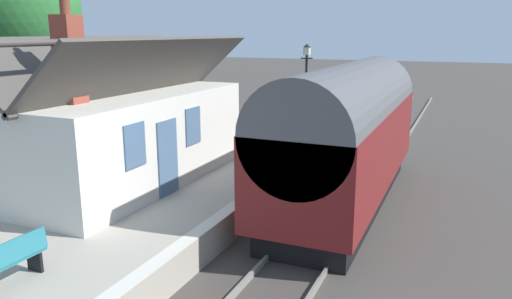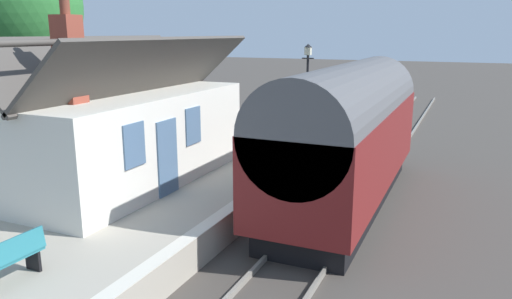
{
  "view_description": "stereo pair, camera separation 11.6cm",
  "coord_description": "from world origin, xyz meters",
  "px_view_note": "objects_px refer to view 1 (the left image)",
  "views": [
    {
      "loc": [
        -15.3,
        -4.1,
        5.21
      ],
      "look_at": [
        -2.31,
        1.5,
        1.8
      ],
      "focal_mm": 34.2,
      "sensor_mm": 36.0,
      "label": 1
    },
    {
      "loc": [
        -15.25,
        -4.21,
        5.21
      ],
      "look_at": [
        -2.31,
        1.5,
        1.8
      ],
      "focal_mm": 34.2,
      "sensor_mm": 36.0,
      "label": 2
    }
  ],
  "objects_px": {
    "bench_platform_end": "(300,114)",
    "bench_near_building": "(10,260)",
    "train": "(347,134)",
    "planter_by_door": "(323,125)",
    "tree_mid_background": "(24,5)",
    "bench_by_lamp": "(258,136)",
    "lamp_post_platform": "(306,74)",
    "bench_mid_platform": "(323,107)",
    "planter_edge_near": "(259,111)",
    "planter_bench_left": "(301,105)",
    "station_building": "(131,133)"
  },
  "relations": [
    {
      "from": "bench_by_lamp",
      "to": "bench_near_building",
      "type": "bearing_deg",
      "value": -179.28
    },
    {
      "from": "bench_platform_end",
      "to": "bench_near_building",
      "type": "bearing_deg",
      "value": -179.14
    },
    {
      "from": "bench_by_lamp",
      "to": "lamp_post_platform",
      "type": "xyz_separation_m",
      "value": [
        2.24,
        -1.21,
        2.26
      ]
    },
    {
      "from": "planter_by_door",
      "to": "planter_edge_near",
      "type": "height_order",
      "value": "planter_edge_near"
    },
    {
      "from": "planter_edge_near",
      "to": "lamp_post_platform",
      "type": "height_order",
      "value": "lamp_post_platform"
    },
    {
      "from": "station_building",
      "to": "bench_by_lamp",
      "type": "distance_m",
      "value": 5.85
    },
    {
      "from": "bench_platform_end",
      "to": "bench_mid_platform",
      "type": "bearing_deg",
      "value": -7.31
    },
    {
      "from": "train",
      "to": "planter_by_door",
      "type": "height_order",
      "value": "train"
    },
    {
      "from": "bench_mid_platform",
      "to": "tree_mid_background",
      "type": "distance_m",
      "value": 15.66
    },
    {
      "from": "planter_by_door",
      "to": "tree_mid_background",
      "type": "distance_m",
      "value": 15.12
    },
    {
      "from": "planter_bench_left",
      "to": "planter_edge_near",
      "type": "bearing_deg",
      "value": 160.81
    },
    {
      "from": "train",
      "to": "bench_near_building",
      "type": "height_order",
      "value": "train"
    },
    {
      "from": "station_building",
      "to": "bench_by_lamp",
      "type": "xyz_separation_m",
      "value": [
        5.48,
        -1.78,
        -1.0
      ]
    },
    {
      "from": "bench_near_building",
      "to": "planter_edge_near",
      "type": "relative_size",
      "value": 1.63
    },
    {
      "from": "bench_mid_platform",
      "to": "bench_platform_end",
      "type": "distance_m",
      "value": 2.87
    },
    {
      "from": "bench_by_lamp",
      "to": "bench_mid_platform",
      "type": "xyz_separation_m",
      "value": [
        8.45,
        -0.25,
        0.0
      ]
    },
    {
      "from": "train",
      "to": "bench_mid_platform",
      "type": "xyz_separation_m",
      "value": [
        11.12,
        3.84,
        -0.94
      ]
    },
    {
      "from": "bench_mid_platform",
      "to": "lamp_post_platform",
      "type": "bearing_deg",
      "value": -171.2
    },
    {
      "from": "bench_by_lamp",
      "to": "planter_bench_left",
      "type": "relative_size",
      "value": 1.67
    },
    {
      "from": "planter_edge_near",
      "to": "tree_mid_background",
      "type": "distance_m",
      "value": 12.29
    },
    {
      "from": "bench_platform_end",
      "to": "planter_edge_near",
      "type": "bearing_deg",
      "value": 90.36
    },
    {
      "from": "bench_platform_end",
      "to": "planter_by_door",
      "type": "xyz_separation_m",
      "value": [
        -2.22,
        -1.78,
        -0.03
      ]
    },
    {
      "from": "lamp_post_platform",
      "to": "train",
      "type": "bearing_deg",
      "value": -149.67
    },
    {
      "from": "bench_mid_platform",
      "to": "lamp_post_platform",
      "type": "distance_m",
      "value": 6.68
    },
    {
      "from": "train",
      "to": "planter_bench_left",
      "type": "xyz_separation_m",
      "value": [
        11.55,
        5.25,
        -1.0
      ]
    },
    {
      "from": "lamp_post_platform",
      "to": "station_building",
      "type": "bearing_deg",
      "value": 158.81
    },
    {
      "from": "planter_by_door",
      "to": "planter_bench_left",
      "type": "xyz_separation_m",
      "value": [
        5.49,
        2.83,
        -0.03
      ]
    },
    {
      "from": "bench_mid_platform",
      "to": "lamp_post_platform",
      "type": "relative_size",
      "value": 0.36
    },
    {
      "from": "bench_platform_end",
      "to": "tree_mid_background",
      "type": "relative_size",
      "value": 0.15
    },
    {
      "from": "planter_by_door",
      "to": "planter_bench_left",
      "type": "height_order",
      "value": "planter_bench_left"
    },
    {
      "from": "station_building",
      "to": "planter_edge_near",
      "type": "xyz_separation_m",
      "value": [
        11.07,
        0.53,
        -1.0
      ]
    },
    {
      "from": "bench_by_lamp",
      "to": "bench_mid_platform",
      "type": "distance_m",
      "value": 8.45
    },
    {
      "from": "bench_by_lamp",
      "to": "train",
      "type": "bearing_deg",
      "value": -123.19
    },
    {
      "from": "station_building",
      "to": "lamp_post_platform",
      "type": "height_order",
      "value": "station_building"
    },
    {
      "from": "bench_by_lamp",
      "to": "tree_mid_background",
      "type": "height_order",
      "value": "tree_mid_background"
    },
    {
      "from": "train",
      "to": "lamp_post_platform",
      "type": "relative_size",
      "value": 2.59
    },
    {
      "from": "bench_platform_end",
      "to": "tree_mid_background",
      "type": "xyz_separation_m",
      "value": [
        -5.05,
        12.14,
        5.17
      ]
    },
    {
      "from": "bench_near_building",
      "to": "tree_mid_background",
      "type": "bearing_deg",
      "value": 45.79
    },
    {
      "from": "bench_mid_platform",
      "to": "planter_edge_near",
      "type": "distance_m",
      "value": 3.84
    },
    {
      "from": "train",
      "to": "bench_platform_end",
      "type": "height_order",
      "value": "train"
    },
    {
      "from": "bench_near_building",
      "to": "bench_platform_end",
      "type": "relative_size",
      "value": 1.01
    },
    {
      "from": "lamp_post_platform",
      "to": "bench_platform_end",
      "type": "bearing_deg",
      "value": 21.5
    },
    {
      "from": "bench_by_lamp",
      "to": "lamp_post_platform",
      "type": "relative_size",
      "value": 0.36
    },
    {
      "from": "bench_near_building",
      "to": "lamp_post_platform",
      "type": "height_order",
      "value": "lamp_post_platform"
    },
    {
      "from": "bench_platform_end",
      "to": "lamp_post_platform",
      "type": "height_order",
      "value": "lamp_post_platform"
    },
    {
      "from": "bench_by_lamp",
      "to": "planter_by_door",
      "type": "distance_m",
      "value": 3.77
    },
    {
      "from": "train",
      "to": "station_building",
      "type": "height_order",
      "value": "station_building"
    },
    {
      "from": "planter_by_door",
      "to": "tree_mid_background",
      "type": "relative_size",
      "value": 0.08
    },
    {
      "from": "planter_edge_near",
      "to": "bench_near_building",
      "type": "bearing_deg",
      "value": -171.84
    },
    {
      "from": "bench_near_building",
      "to": "bench_mid_platform",
      "type": "bearing_deg",
      "value": -0.31
    }
  ]
}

